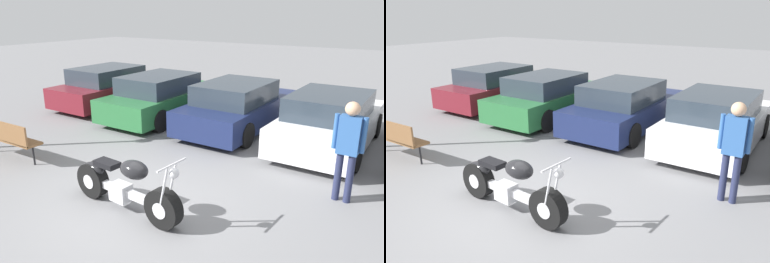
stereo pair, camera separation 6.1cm
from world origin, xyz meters
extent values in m
plane|color=slate|center=(0.00, 0.00, 0.00)|extent=(60.00, 60.00, 0.00)
cylinder|color=black|center=(0.78, -0.30, 0.32)|extent=(0.64, 0.24, 0.63)
cylinder|color=silver|center=(0.78, -0.30, 0.32)|extent=(0.27, 0.24, 0.25)
cylinder|color=black|center=(-0.85, -0.19, 0.32)|extent=(0.64, 0.24, 0.63)
cylinder|color=silver|center=(-0.85, -0.19, 0.32)|extent=(0.27, 0.24, 0.25)
cube|color=silver|center=(-0.04, -0.24, 0.33)|extent=(1.25, 0.19, 0.12)
cube|color=silver|center=(-0.15, -0.24, 0.30)|extent=(0.35, 0.26, 0.30)
ellipsoid|color=black|center=(0.19, -0.26, 0.79)|extent=(0.54, 0.38, 0.29)
cube|color=black|center=(-0.44, -0.22, 0.73)|extent=(0.45, 0.27, 0.09)
ellipsoid|color=black|center=(-0.80, -0.19, 0.55)|extent=(0.49, 0.23, 0.20)
cylinder|color=silver|center=(0.87, -0.39, 0.69)|extent=(0.22, 0.05, 0.76)
cylinder|color=silver|center=(0.88, -0.21, 0.69)|extent=(0.22, 0.05, 0.76)
cylinder|color=silver|center=(0.96, -0.31, 1.07)|extent=(0.07, 0.62, 0.03)
sphere|color=silver|center=(1.00, -0.31, 0.95)|extent=(0.15, 0.15, 0.15)
cylinder|color=silver|center=(-0.37, -0.08, 0.21)|extent=(1.25, 0.16, 0.08)
cube|color=maroon|center=(-5.46, 4.95, 0.49)|extent=(1.81, 4.23, 0.65)
cube|color=#28333D|center=(-5.46, 4.69, 1.07)|extent=(1.59, 2.20, 0.51)
cylinder|color=black|center=(-6.31, 6.26, 0.31)|extent=(0.20, 0.62, 0.62)
cylinder|color=black|center=(-4.61, 6.26, 0.31)|extent=(0.20, 0.62, 0.62)
cylinder|color=black|center=(-6.31, 3.64, 0.31)|extent=(0.20, 0.62, 0.62)
cylinder|color=black|center=(-4.61, 3.64, 0.31)|extent=(0.20, 0.62, 0.62)
cube|color=#286B38|center=(-3.00, 4.66, 0.49)|extent=(1.81, 4.23, 0.65)
cube|color=#28333D|center=(-3.00, 4.41, 1.07)|extent=(1.59, 2.20, 0.51)
cylinder|color=black|center=(-3.85, 5.97, 0.31)|extent=(0.20, 0.62, 0.62)
cylinder|color=black|center=(-2.16, 5.97, 0.31)|extent=(0.20, 0.62, 0.62)
cylinder|color=black|center=(-3.85, 3.35, 0.31)|extent=(0.20, 0.62, 0.62)
cylinder|color=black|center=(-2.16, 3.35, 0.31)|extent=(0.20, 0.62, 0.62)
cube|color=#19234C|center=(-0.55, 4.85, 0.49)|extent=(1.81, 4.23, 0.65)
cube|color=#28333D|center=(-0.55, 4.59, 1.07)|extent=(1.59, 2.20, 0.51)
cylinder|color=black|center=(-1.39, 6.16, 0.31)|extent=(0.20, 0.62, 0.62)
cylinder|color=black|center=(0.30, 6.16, 0.31)|extent=(0.20, 0.62, 0.62)
cylinder|color=black|center=(-1.39, 3.54, 0.31)|extent=(0.20, 0.62, 0.62)
cylinder|color=black|center=(0.30, 3.54, 0.31)|extent=(0.20, 0.62, 0.62)
cube|color=white|center=(1.91, 4.80, 0.49)|extent=(1.81, 4.23, 0.65)
cube|color=#28333D|center=(1.91, 4.55, 1.07)|extent=(1.59, 2.20, 0.51)
cylinder|color=black|center=(1.06, 6.11, 0.31)|extent=(0.20, 0.62, 0.62)
cylinder|color=black|center=(2.75, 6.11, 0.31)|extent=(0.20, 0.62, 0.62)
cylinder|color=black|center=(1.06, 3.49, 0.31)|extent=(0.20, 0.62, 0.62)
cylinder|color=black|center=(2.75, 3.49, 0.31)|extent=(0.20, 0.62, 0.62)
cube|color=brown|center=(-3.71, 0.08, 0.45)|extent=(1.66, 0.44, 0.05)
cube|color=brown|center=(-3.71, -0.10, 0.67)|extent=(1.65, 0.08, 0.44)
cylinder|color=black|center=(-2.99, 0.10, 0.23)|extent=(0.04, 0.04, 0.45)
cylinder|color=#232847|center=(2.74, 2.06, 0.44)|extent=(0.12, 0.12, 0.87)
cylinder|color=#232847|center=(2.93, 2.06, 0.44)|extent=(0.12, 0.12, 0.87)
cube|color=#2D5999|center=(2.83, 2.06, 1.20)|extent=(0.34, 0.20, 0.65)
cylinder|color=#2D5999|center=(2.61, 2.06, 1.23)|extent=(0.08, 0.08, 0.60)
cylinder|color=#2D5999|center=(3.05, 2.06, 1.23)|extent=(0.08, 0.08, 0.60)
sphere|color=tan|center=(2.83, 2.06, 1.64)|extent=(0.24, 0.24, 0.24)
camera|label=1|loc=(3.88, -4.21, 3.15)|focal=35.00mm
camera|label=2|loc=(3.93, -4.17, 3.15)|focal=35.00mm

